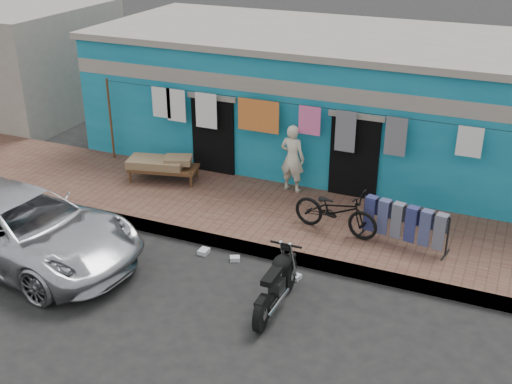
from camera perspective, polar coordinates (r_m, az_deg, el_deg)
name	(u,v)px	position (r m, az deg, el deg)	size (l,w,h in m)	color
ground	(211,294)	(11.62, -3.98, -9.00)	(80.00, 80.00, 0.00)	black
sidewalk	(274,217)	(13.91, 1.64, -2.23)	(28.00, 3.00, 0.25)	brown
curb	(247,248)	(12.73, -0.81, -4.97)	(28.00, 0.10, 0.25)	gray
building	(333,98)	(16.84, 6.84, 8.26)	(12.20, 5.20, 3.36)	#116D89
neighbor_left	(3,58)	(22.47, -21.54, 11.00)	(6.00, 5.00, 3.40)	#9E9384
clothesline	(280,124)	(14.45, 2.13, 6.10)	(10.06, 0.06, 2.10)	brown
car	(23,227)	(13.06, -20.00, -2.92)	(2.26, 4.98, 1.40)	silver
seated_person	(292,158)	(14.56, 3.25, 3.02)	(0.57, 0.38, 1.59)	beige
bicycle	(336,206)	(12.90, 7.13, -1.23)	(0.63, 1.79, 1.16)	black
motorcycle	(276,282)	(10.94, 1.78, -8.04)	(0.57, 1.61, 1.04)	black
charpoy	(164,169)	(15.44, -8.19, 2.07)	(1.82, 1.17, 0.57)	brown
jeans_rack	(405,224)	(12.75, 13.08, -2.79)	(1.82, 0.66, 0.86)	black
litter_a	(235,259)	(12.54, -1.89, -5.94)	(0.19, 0.15, 0.08)	silver
litter_b	(297,277)	(11.99, 3.63, -7.57)	(0.17, 0.13, 0.09)	silver
litter_c	(204,251)	(12.80, -4.66, -5.29)	(0.23, 0.18, 0.09)	silver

